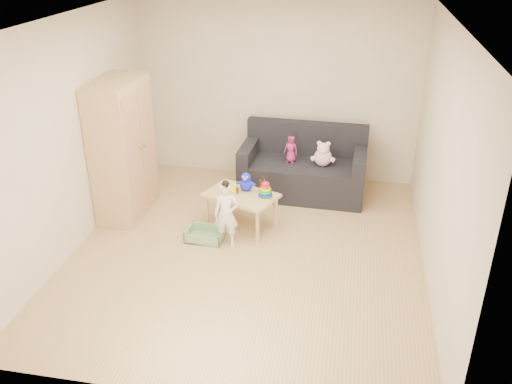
% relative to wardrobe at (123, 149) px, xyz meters
% --- Properties ---
extents(room, '(4.50, 4.50, 4.50)m').
position_rel_wardrobe_xyz_m(room, '(1.74, -0.67, 0.41)').
color(room, tan).
rests_on(room, ground).
extents(wardrobe, '(0.49, 0.98, 1.77)m').
position_rel_wardrobe_xyz_m(wardrobe, '(0.00, 0.00, 0.00)').
color(wardrobe, tan).
rests_on(wardrobe, ground).
extents(sofa, '(1.74, 0.91, 0.48)m').
position_rel_wardrobe_xyz_m(sofa, '(2.20, 0.96, -0.64)').
color(sofa, black).
rests_on(sofa, ground).
extents(play_table, '(1.00, 0.82, 0.45)m').
position_rel_wardrobe_xyz_m(play_table, '(1.55, -0.12, -0.66)').
color(play_table, '#D2B773').
rests_on(play_table, ground).
extents(storage_bin, '(0.46, 0.35, 0.13)m').
position_rel_wardrobe_xyz_m(storage_bin, '(1.19, -0.51, -0.82)').
color(storage_bin, gray).
rests_on(storage_bin, ground).
extents(toddler, '(0.30, 0.21, 0.78)m').
position_rel_wardrobe_xyz_m(toddler, '(1.47, -0.56, -0.49)').
color(toddler, white).
rests_on(toddler, ground).
extents(pink_bear, '(0.27, 0.24, 0.30)m').
position_rel_wardrobe_xyz_m(pink_bear, '(2.47, 0.89, -0.26)').
color(pink_bear, '#FFBBD3').
rests_on(pink_bear, sofa).
extents(doll, '(0.21, 0.16, 0.37)m').
position_rel_wardrobe_xyz_m(doll, '(2.03, 0.94, -0.22)').
color(doll, '#AF2066').
rests_on(doll, sofa).
extents(ring_stacker, '(0.18, 0.18, 0.20)m').
position_rel_wardrobe_xyz_m(ring_stacker, '(1.86, -0.15, -0.35)').
color(ring_stacker, yellow).
rests_on(ring_stacker, play_table).
extents(brown_bottle, '(0.07, 0.07, 0.21)m').
position_rel_wardrobe_xyz_m(brown_bottle, '(1.80, -0.03, -0.34)').
color(brown_bottle, black).
rests_on(brown_bottle, play_table).
extents(blue_plush, '(0.25, 0.22, 0.25)m').
position_rel_wardrobe_xyz_m(blue_plush, '(1.59, -0.00, -0.31)').
color(blue_plush, '#1C29FF').
rests_on(blue_plush, play_table).
extents(wooden_figure, '(0.05, 0.05, 0.10)m').
position_rel_wardrobe_xyz_m(wooden_figure, '(1.50, -0.11, -0.38)').
color(wooden_figure, brown).
rests_on(wooden_figure, play_table).
extents(yellow_book, '(0.27, 0.27, 0.01)m').
position_rel_wardrobe_xyz_m(yellow_book, '(1.44, 0.01, -0.43)').
color(yellow_book, yellow).
rests_on(yellow_book, play_table).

